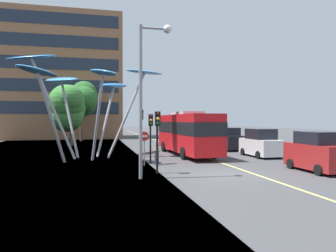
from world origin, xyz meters
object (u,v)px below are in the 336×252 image
(leaf_sculpture, at_px, (82,82))
(car_parked_far, at_px, (227,139))
(red_bus, at_px, (187,131))
(traffic_light_island_mid, at_px, (141,123))
(traffic_light_kerb_far, at_px, (151,128))
(car_side_street, at_px, (208,136))
(traffic_light_kerb_near, at_px, (157,129))
(car_parked_mid, at_px, (261,144))
(pedestrian, at_px, (157,152))
(car_far_side, at_px, (191,134))
(car_parked_near, at_px, (317,153))
(no_entry_sign, at_px, (144,143))
(street_lamp, at_px, (148,80))

(leaf_sculpture, relative_size, car_parked_far, 2.69)
(red_bus, relative_size, traffic_light_island_mid, 2.83)
(traffic_light_kerb_far, height_order, car_side_street, traffic_light_kerb_far)
(leaf_sculpture, bearing_deg, traffic_light_island_mid, -1.94)
(traffic_light_island_mid, bearing_deg, red_bus, 5.63)
(traffic_light_kerb_near, relative_size, car_side_street, 0.86)
(traffic_light_kerb_near, distance_m, car_side_street, 20.55)
(traffic_light_kerb_far, xyz_separation_m, car_parked_mid, (9.39, 2.24, -1.39))
(traffic_light_kerb_far, height_order, traffic_light_island_mid, traffic_light_island_mid)
(red_bus, relative_size, car_parked_far, 2.35)
(leaf_sculpture, height_order, pedestrian, leaf_sculpture)
(car_side_street, bearing_deg, car_far_side, 92.99)
(traffic_light_island_mid, height_order, pedestrian, traffic_light_island_mid)
(leaf_sculpture, bearing_deg, traffic_light_kerb_near, -62.85)
(traffic_light_island_mid, xyz_separation_m, car_parked_near, (8.83, -9.61, -1.67))
(traffic_light_kerb_near, relative_size, car_parked_near, 0.86)
(traffic_light_island_mid, bearing_deg, leaf_sculpture, 178.06)
(leaf_sculpture, relative_size, no_entry_sign, 5.55)
(no_entry_sign, bearing_deg, car_parked_far, 42.93)
(leaf_sculpture, bearing_deg, no_entry_sign, -52.46)
(traffic_light_island_mid, height_order, street_lamp, street_lamp)
(car_parked_far, relative_size, no_entry_sign, 2.06)
(car_parked_near, relative_size, car_side_street, 1.00)
(traffic_light_kerb_far, distance_m, car_side_street, 17.10)
(car_parked_far, bearing_deg, traffic_light_kerb_far, -137.73)
(car_parked_mid, bearing_deg, leaf_sculpture, 170.38)
(street_lamp, bearing_deg, traffic_light_kerb_near, 59.75)
(leaf_sculpture, xyz_separation_m, car_parked_mid, (14.01, -2.37, -4.91))
(car_parked_far, height_order, car_far_side, car_far_side)
(car_far_side, bearing_deg, no_entry_sign, -114.71)
(traffic_light_island_mid, bearing_deg, traffic_light_kerb_far, -90.10)
(car_parked_near, bearing_deg, car_parked_mid, 85.72)
(car_parked_mid, distance_m, pedestrian, 9.42)
(leaf_sculpture, xyz_separation_m, traffic_light_kerb_far, (4.62, -4.61, -3.52))
(red_bus, distance_m, traffic_light_island_mid, 4.03)
(car_parked_far, height_order, street_lamp, street_lamp)
(car_side_street, distance_m, no_entry_sign, 17.93)
(leaf_sculpture, relative_size, pedestrian, 7.10)
(traffic_light_kerb_far, xyz_separation_m, pedestrian, (0.34, -0.37, -1.57))
(car_parked_near, distance_m, pedestrian, 9.76)
(leaf_sculpture, xyz_separation_m, traffic_light_island_mid, (4.62, -0.16, -3.21))
(street_lamp, bearing_deg, traffic_light_kerb_far, 78.69)
(red_bus, height_order, car_side_street, red_bus)
(car_parked_mid, bearing_deg, street_lamp, -144.78)
(pedestrian, xyz_separation_m, no_entry_sign, (-0.88, -0.33, 0.62))
(red_bus, bearing_deg, no_entry_sign, -129.03)
(red_bus, height_order, pedestrian, red_bus)
(traffic_light_island_mid, xyz_separation_m, no_entry_sign, (-0.55, -5.15, -1.26))
(car_far_side, bearing_deg, car_side_street, -87.01)
(car_parked_mid, relative_size, street_lamp, 0.53)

